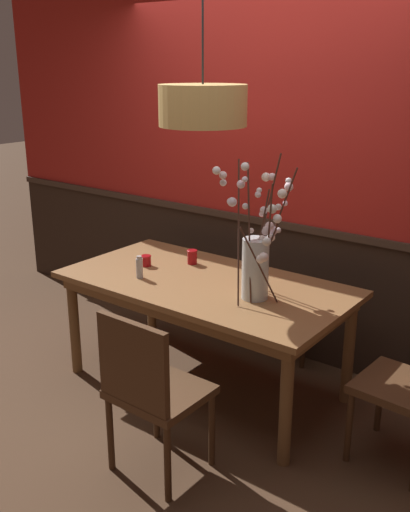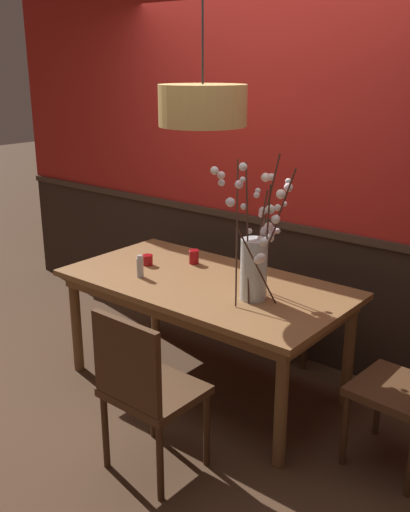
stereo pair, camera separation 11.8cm
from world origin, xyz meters
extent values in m
plane|color=#4C3321|center=(0.00, 0.00, 0.00)|extent=(24.00, 24.00, 0.00)
cube|color=#2D2119|center=(0.00, 0.82, 0.48)|extent=(5.56, 0.12, 0.96)
cube|color=#3E2E24|center=(0.00, 0.81, 0.98)|extent=(5.56, 0.14, 0.05)
cube|color=#B2231E|center=(0.00, 0.82, 1.87)|extent=(5.56, 0.12, 1.83)
cube|color=olive|center=(0.00, 0.00, 0.73)|extent=(1.84, 0.96, 0.04)
cube|color=brown|center=(0.00, 0.00, 0.67)|extent=(1.74, 0.85, 0.08)
cylinder|color=brown|center=(-0.83, -0.39, 0.36)|extent=(0.07, 0.07, 0.71)
cylinder|color=brown|center=(0.83, -0.39, 0.36)|extent=(0.07, 0.07, 0.71)
cylinder|color=brown|center=(-0.83, 0.39, 0.36)|extent=(0.07, 0.07, 0.71)
cylinder|color=brown|center=(0.83, 0.39, 0.36)|extent=(0.07, 0.07, 0.71)
cube|color=#4C301C|center=(-0.23, 0.81, 0.45)|extent=(0.45, 0.41, 0.04)
cube|color=#4C301C|center=(-0.23, 0.99, 0.69)|extent=(0.42, 0.05, 0.43)
cylinder|color=#412917|center=(-0.04, 0.64, 0.21)|extent=(0.04, 0.04, 0.43)
cylinder|color=#412917|center=(-0.41, 0.63, 0.21)|extent=(0.04, 0.04, 0.43)
cylinder|color=#412917|center=(-0.04, 0.99, 0.21)|extent=(0.04, 0.04, 0.43)
cylinder|color=#412917|center=(-0.42, 0.98, 0.21)|extent=(0.04, 0.04, 0.43)
cube|color=#4C301C|center=(0.33, -0.81, 0.45)|extent=(0.46, 0.42, 0.04)
cube|color=#4C301C|center=(0.32, -1.00, 0.70)|extent=(0.44, 0.04, 0.44)
cylinder|color=#412917|center=(0.13, -0.63, 0.22)|extent=(0.04, 0.04, 0.43)
cylinder|color=#412917|center=(0.53, -0.63, 0.22)|extent=(0.04, 0.04, 0.43)
cylinder|color=#412917|center=(0.12, -0.99, 0.22)|extent=(0.04, 0.04, 0.43)
cylinder|color=#412917|center=(0.52, -0.99, 0.22)|extent=(0.04, 0.04, 0.43)
cube|color=#4C301C|center=(0.23, 0.79, 0.44)|extent=(0.45, 0.42, 0.04)
cube|color=#4C301C|center=(0.24, 0.97, 0.69)|extent=(0.41, 0.06, 0.45)
cylinder|color=#412917|center=(0.40, 0.62, 0.21)|extent=(0.04, 0.04, 0.42)
cylinder|color=#412917|center=(0.03, 0.64, 0.21)|extent=(0.04, 0.04, 0.42)
cylinder|color=#412917|center=(0.42, 0.95, 0.21)|extent=(0.04, 0.04, 0.42)
cylinder|color=#412917|center=(0.05, 0.97, 0.21)|extent=(0.04, 0.04, 0.42)
cube|color=#4C301C|center=(1.29, 0.01, 0.44)|extent=(0.46, 0.46, 0.04)
cylinder|color=#412917|center=(1.09, -0.16, 0.21)|extent=(0.04, 0.04, 0.42)
cylinder|color=#412917|center=(1.12, 0.21, 0.21)|extent=(0.04, 0.04, 0.42)
cylinder|color=silver|center=(0.40, -0.05, 0.93)|extent=(0.16, 0.16, 0.36)
cylinder|color=silver|center=(0.40, -0.05, 0.79)|extent=(0.14, 0.14, 0.08)
cylinder|color=#472D23|center=(0.43, 0.01, 0.98)|extent=(0.18, 0.01, 0.46)
sphere|color=white|center=(0.42, 0.06, 1.17)|extent=(0.05, 0.05, 0.05)
sphere|color=white|center=(0.44, 0.06, 1.10)|extent=(0.05, 0.05, 0.05)
sphere|color=white|center=(0.42, 0.09, 1.14)|extent=(0.05, 0.05, 0.05)
sphere|color=white|center=(0.44, 0.08, 1.14)|extent=(0.05, 0.05, 0.05)
sphere|color=white|center=(0.41, -0.02, 1.01)|extent=(0.05, 0.05, 0.05)
sphere|color=white|center=(0.39, -0.01, 0.97)|extent=(0.06, 0.06, 0.06)
cylinder|color=#472D23|center=(0.33, -0.11, 1.15)|extent=(0.17, 0.22, 0.80)
sphere|color=white|center=(0.26, -0.18, 1.48)|extent=(0.04, 0.04, 0.04)
sphere|color=white|center=(0.27, -0.12, 1.32)|extent=(0.04, 0.04, 0.04)
sphere|color=white|center=(0.24, -0.21, 1.51)|extent=(0.05, 0.05, 0.05)
sphere|color=white|center=(0.25, -0.16, 1.43)|extent=(0.04, 0.04, 0.04)
sphere|color=white|center=(0.29, -0.14, 1.33)|extent=(0.05, 0.05, 0.05)
cylinder|color=#472D23|center=(0.39, -0.10, 1.15)|extent=(0.10, 0.08, 0.79)
sphere|color=white|center=(0.39, -0.15, 1.47)|extent=(0.03, 0.03, 0.03)
sphere|color=white|center=(0.38, -0.07, 1.16)|extent=(0.03, 0.03, 0.03)
sphere|color=white|center=(0.35, -0.09, 1.30)|extent=(0.04, 0.04, 0.04)
sphere|color=white|center=(0.35, -0.14, 1.43)|extent=(0.05, 0.05, 0.05)
sphere|color=white|center=(0.38, -0.14, 1.53)|extent=(0.05, 0.05, 0.05)
cylinder|color=#472D23|center=(0.46, -0.02, 1.10)|extent=(0.11, 0.12, 0.69)
sphere|color=white|center=(0.51, -0.01, 1.24)|extent=(0.05, 0.05, 0.05)
sphere|color=white|center=(0.51, 0.04, 1.37)|extent=(0.05, 0.05, 0.05)
sphere|color=white|center=(0.48, -0.02, 1.29)|extent=(0.05, 0.05, 0.05)
cylinder|color=#472D23|center=(0.48, -0.13, 0.99)|extent=(0.15, 0.22, 0.47)
sphere|color=white|center=(0.57, -0.21, 1.16)|extent=(0.05, 0.05, 0.05)
sphere|color=white|center=(0.52, -0.15, 1.05)|extent=(0.05, 0.05, 0.05)
sphere|color=white|center=(0.50, -0.16, 1.04)|extent=(0.05, 0.05, 0.05)
cylinder|color=#472D23|center=(0.37, 0.08, 1.17)|extent=(0.21, 0.02, 0.84)
sphere|color=white|center=(0.35, 0.13, 1.43)|extent=(0.05, 0.05, 0.05)
sphere|color=white|center=(0.36, 0.08, 1.22)|extent=(0.03, 0.03, 0.03)
sphere|color=white|center=(0.40, 0.11, 1.45)|extent=(0.04, 0.04, 0.04)
sphere|color=white|center=(0.38, 0.06, 1.25)|extent=(0.05, 0.05, 0.05)
cylinder|color=#472D23|center=(0.41, -0.03, 1.08)|extent=(0.11, 0.05, 0.65)
sphere|color=silver|center=(0.44, -0.01, 1.16)|extent=(0.05, 0.05, 0.05)
sphere|color=white|center=(0.38, 0.00, 1.38)|extent=(0.03, 0.03, 0.03)
sphere|color=white|center=(0.43, -0.03, 1.11)|extent=(0.04, 0.04, 0.04)
sphere|color=white|center=(0.38, -0.01, 1.36)|extent=(0.04, 0.04, 0.04)
sphere|color=white|center=(0.42, -0.01, 1.08)|extent=(0.04, 0.04, 0.04)
cylinder|color=#472D23|center=(0.43, 0.10, 1.14)|extent=(0.30, 0.05, 0.77)
sphere|color=white|center=(0.46, 0.16, 1.29)|extent=(0.03, 0.03, 0.03)
sphere|color=white|center=(0.45, 0.13, 1.13)|extent=(0.03, 0.03, 0.03)
sphere|color=white|center=(0.45, 0.21, 1.41)|extent=(0.04, 0.04, 0.04)
sphere|color=white|center=(0.46, 0.20, 1.38)|extent=(0.05, 0.05, 0.05)
sphere|color=white|center=(0.44, 0.13, 1.27)|extent=(0.04, 0.04, 0.04)
cylinder|color=#9E0F14|center=(-0.50, -0.01, 0.79)|extent=(0.07, 0.07, 0.07)
torus|color=red|center=(-0.50, -0.01, 0.82)|extent=(0.07, 0.07, 0.01)
cylinder|color=silver|center=(-0.50, -0.01, 0.77)|extent=(0.05, 0.05, 0.04)
cylinder|color=#9E0F14|center=(-0.28, 0.22, 0.80)|extent=(0.07, 0.07, 0.10)
torus|color=red|center=(-0.28, 0.22, 0.84)|extent=(0.07, 0.07, 0.01)
cylinder|color=silver|center=(-0.28, 0.22, 0.78)|extent=(0.05, 0.05, 0.05)
cylinder|color=#ADADB2|center=(-0.37, -0.21, 0.81)|extent=(0.04, 0.04, 0.13)
cylinder|color=beige|center=(-0.37, -0.21, 0.89)|extent=(0.03, 0.03, 0.02)
cylinder|color=tan|center=(0.00, -0.02, 1.83)|extent=(0.51, 0.51, 0.24)
sphere|color=#F9EAB7|center=(0.00, -0.02, 1.80)|extent=(0.14, 0.14, 0.14)
cylinder|color=black|center=(0.00, -0.02, 2.37)|extent=(0.01, 0.01, 0.84)
camera|label=1|loc=(2.12, -2.79, 2.06)|focal=41.36mm
camera|label=2|loc=(2.22, -2.72, 2.06)|focal=41.36mm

